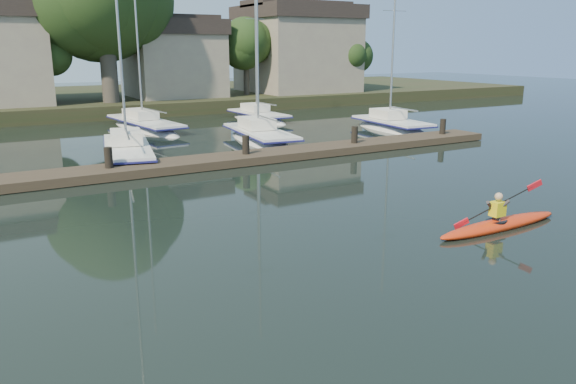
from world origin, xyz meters
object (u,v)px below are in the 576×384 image
dock (182,164)px  sailboat_6 (145,132)px  sailboat_4 (391,133)px  sailboat_2 (128,161)px  kayak (499,222)px  sailboat_3 (260,145)px  sailboat_7 (258,122)px

dock → sailboat_6: sailboat_6 is taller
sailboat_4 → sailboat_6: bearing=153.5°
sailboat_2 → sailboat_6: sailboat_6 is taller
kayak → sailboat_2: bearing=110.9°
dock → sailboat_3: sailboat_3 is taller
kayak → sailboat_3: bearing=85.4°
dock → sailboat_6: (2.06, 12.68, -0.39)m
sailboat_3 → sailboat_7: 9.42m
dock → sailboat_4: bearing=16.9°
sailboat_6 → sailboat_3: bearing=-68.7°
sailboat_4 → sailboat_6: size_ratio=0.79×
kayak → sailboat_3: (1.11, 17.00, -0.38)m
sailboat_4 → sailboat_6: (-13.26, 8.02, 0.02)m
dock → sailboat_4: (15.32, 4.66, -0.41)m
sailboat_6 → sailboat_7: 8.32m
sailboat_3 → sailboat_4: size_ratio=1.08×
kayak → sailboat_2: size_ratio=0.32×
dock → sailboat_3: (6.16, 4.80, -0.40)m
sailboat_3 → sailboat_7: (4.20, 8.43, 0.02)m
dock → sailboat_7: size_ratio=2.84×
dock → sailboat_7: sailboat_7 is taller
kayak → sailboat_3: sailboat_3 is taller
kayak → sailboat_6: 25.06m
kayak → sailboat_6: sailboat_6 is taller
sailboat_3 → kayak: bearing=-86.7°
sailboat_2 → sailboat_3: 7.56m
dock → sailboat_4: size_ratio=2.73×
dock → sailboat_3: bearing=37.9°
kayak → sailboat_6: size_ratio=0.30×
kayak → dock: size_ratio=0.14×
kayak → sailboat_7: size_ratio=0.39×
dock → sailboat_7: 16.81m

